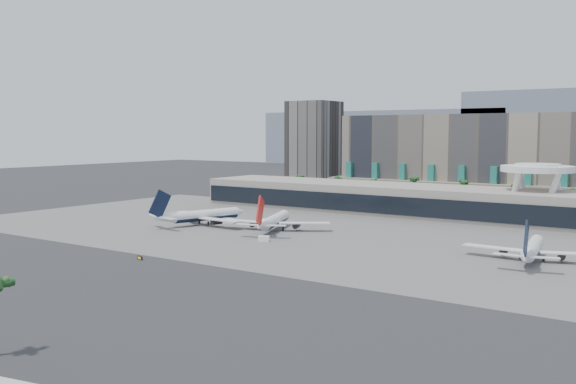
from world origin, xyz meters
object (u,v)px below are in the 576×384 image
Objects in this scene: airliner_centre at (274,221)px; taxiway_sign at (140,258)px; service_vehicle_b at (264,239)px; airliner_right at (532,249)px; service_vehicle_a at (228,221)px; airliner_left at (202,215)px.

taxiway_sign is (0.57, -60.67, -2.95)m from airliner_centre.
airliner_right is at bearing -12.55° from service_vehicle_b.
airliner_centre is at bearing -30.26° from service_vehicle_a.
service_vehicle_b is at bearing 89.06° from taxiway_sign.
airliner_right reaches higher than service_vehicle_b.
airliner_right is 109.57m from service_vehicle_a.
airliner_right is at bearing -23.67° from airliner_centre.
airliner_left reaches higher than airliner_centre.
airliner_left is 29.58m from airliner_centre.
airliner_centre is 22.28m from service_vehicle_b.
service_vehicle_b reaches higher than taxiway_sign.
service_vehicle_b is (-75.15, -15.40, -2.37)m from airliner_right.
airliner_left is 10.05m from service_vehicle_a.
service_vehicle_b is 1.51× the size of taxiway_sign.
airliner_left is at bearing -145.74° from service_vehicle_a.
airliner_left reaches higher than service_vehicle_b.
service_vehicle_b is at bearing -82.91° from airliner_centre.
airliner_right reaches higher than service_vehicle_a.
airliner_centre reaches higher than service_vehicle_b.
service_vehicle_a is at bearing 167.15° from airliner_right.
service_vehicle_b is (34.08, -23.71, -0.17)m from service_vehicle_a.
service_vehicle_a is (-23.69, 4.17, -2.42)m from airliner_centre.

